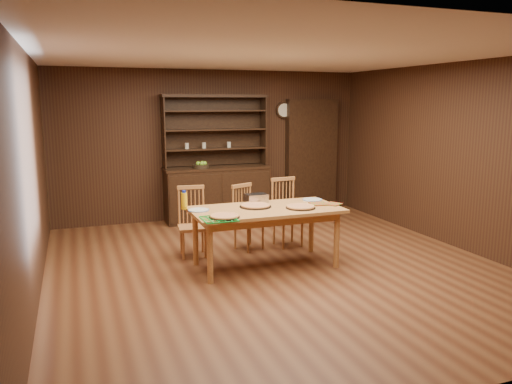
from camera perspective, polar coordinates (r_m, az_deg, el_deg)
name	(u,v)px	position (r m, az deg, el deg)	size (l,w,h in m)	color
floor	(277,267)	(6.35, 2.45, -8.59)	(6.00, 6.00, 0.00)	brown
room_shell	(278,142)	(6.03, 2.56, 5.75)	(6.00, 6.00, 6.00)	white
china_hutch	(217,186)	(8.74, -4.51, 0.65)	(1.84, 0.52, 2.17)	black
doorway	(311,156)	(9.49, 6.34, 4.16)	(1.00, 0.18, 2.10)	black
wall_clock	(284,110)	(9.26, 3.20, 9.32)	(0.30, 0.05, 0.30)	black
dining_table	(266,215)	(6.22, 1.11, -2.60)	(1.85, 0.93, 0.75)	#C28E43
chair_left	(192,219)	(6.78, -7.30, -3.08)	(0.42, 0.41, 0.94)	#AA6A3A
chair_center	(246,215)	(7.03, -1.17, -2.63)	(0.48, 0.47, 0.91)	#AA6A3A
chair_right	(286,210)	(7.21, 3.42, -2.03)	(0.43, 0.42, 0.98)	#AA6A3A
pizza_left	(224,216)	(5.70, -3.63, -2.78)	(0.35, 0.35, 0.04)	black
pizza_right	(301,207)	(6.21, 5.12, -1.69)	(0.37, 0.37, 0.04)	black
pizza_center	(255,206)	(6.26, -0.06, -1.57)	(0.40, 0.40, 0.04)	black
cooling_rack	(219,219)	(5.63, -4.27, -3.04)	(0.36, 0.36, 0.02)	#0C9C2C
plate_left	(199,210)	(6.09, -6.57, -2.06)	(0.26, 0.26, 0.02)	beige
plate_right	(312,200)	(6.73, 6.46, -0.87)	(0.27, 0.27, 0.02)	beige
foil_dish	(256,198)	(6.55, 0.03, -0.70)	(0.28, 0.20, 0.11)	silver
juice_bottle	(184,200)	(6.19, -8.21, -0.96)	(0.07, 0.07, 0.23)	#F5B30C
pot_holder_a	(333,204)	(6.48, 8.79, -1.37)	(0.19, 0.19, 0.01)	red
pot_holder_b	(319,204)	(6.46, 7.16, -1.35)	(0.21, 0.21, 0.02)	red
fruit_bowl	(201,165)	(8.54, -6.28, 3.03)	(0.28, 0.28, 0.12)	black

